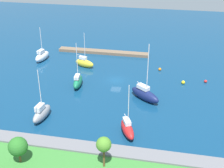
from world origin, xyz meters
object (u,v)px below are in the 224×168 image
object	(u,v)px
sailboat_white_lone_north	(42,56)
mooring_buoy_orange	(160,69)
sailboat_navy_outer_mooring	(145,94)
sailboat_yellow_east_end	(84,63)
sailboat_green_lone_south	(78,81)
mooring_buoy_red	(206,81)
sailboat_gray_inner_mooring	(42,113)
mooring_buoy_yellow	(183,82)
park_tree_west	(18,147)
sailboat_red_by_breakwater	(127,129)
park_tree_east	(104,145)
pier_dock	(103,52)

from	to	relation	value
sailboat_white_lone_north	mooring_buoy_orange	world-z (taller)	sailboat_white_lone_north
sailboat_navy_outer_mooring	sailboat_yellow_east_end	world-z (taller)	sailboat_navy_outer_mooring
sailboat_green_lone_south	mooring_buoy_red	world-z (taller)	sailboat_green_lone_south
sailboat_green_lone_south	sailboat_gray_inner_mooring	distance (m)	15.25
sailboat_white_lone_north	mooring_buoy_yellow	size ratio (longest dim) A/B	10.84
park_tree_west	sailboat_red_by_breakwater	world-z (taller)	sailboat_red_by_breakwater
sailboat_green_lone_south	mooring_buoy_yellow	xyz separation A→B (m)	(-24.73, -6.29, -0.87)
sailboat_white_lone_north	sailboat_green_lone_south	size ratio (longest dim) A/B	0.89
sailboat_red_by_breakwater	mooring_buoy_yellow	world-z (taller)	sailboat_red_by_breakwater
sailboat_navy_outer_mooring	park_tree_east	bearing A→B (deg)	-60.86
sailboat_navy_outer_mooring	mooring_buoy_orange	distance (m)	16.60
sailboat_white_lone_north	sailboat_red_by_breakwater	world-z (taller)	sailboat_red_by_breakwater
pier_dock	park_tree_west	world-z (taller)	park_tree_west
sailboat_yellow_east_end	sailboat_gray_inner_mooring	distance (m)	26.54
sailboat_red_by_breakwater	park_tree_west	bearing A→B (deg)	-76.51
park_tree_east	sailboat_navy_outer_mooring	bearing A→B (deg)	-99.31
pier_dock	park_tree_west	size ratio (longest dim) A/B	6.16
sailboat_yellow_east_end	sailboat_red_by_breakwater	xyz separation A→B (m)	(-16.24, 28.10, -0.05)
park_tree_east	sailboat_navy_outer_mooring	world-z (taller)	sailboat_navy_outer_mooring
pier_dock	park_tree_west	distance (m)	51.04
park_tree_west	sailboat_gray_inner_mooring	size ratio (longest dim) A/B	0.43
sailboat_navy_outer_mooring	sailboat_gray_inner_mooring	bearing A→B (deg)	-109.92
mooring_buoy_orange	sailboat_red_by_breakwater	bearing A→B (deg)	82.06
sailboat_yellow_east_end	mooring_buoy_red	bearing A→B (deg)	12.40
sailboat_navy_outer_mooring	sailboat_yellow_east_end	xyz separation A→B (m)	(18.03, -14.77, -0.16)
sailboat_red_by_breakwater	sailboat_white_lone_north	bearing A→B (deg)	-160.09
pier_dock	mooring_buoy_red	bearing A→B (deg)	153.59
sailboat_white_lone_north	sailboat_red_by_breakwater	size ratio (longest dim) A/B	0.94
sailboat_green_lone_south	mooring_buoy_orange	distance (m)	22.86
sailboat_gray_inner_mooring	mooring_buoy_orange	distance (m)	35.40
sailboat_navy_outer_mooring	sailboat_gray_inner_mooring	distance (m)	22.42
sailboat_yellow_east_end	sailboat_red_by_breakwater	world-z (taller)	sailboat_red_by_breakwater
sailboat_green_lone_south	mooring_buoy_red	size ratio (longest dim) A/B	14.93
sailboat_yellow_east_end	sailboat_green_lone_south	distance (m)	11.66
sailboat_white_lone_north	mooring_buoy_red	xyz separation A→B (m)	(-45.00, 5.57, -0.98)
sailboat_navy_outer_mooring	mooring_buoy_red	size ratio (longest dim) A/B	18.02
pier_dock	sailboat_navy_outer_mooring	xyz separation A→B (m)	(-15.26, 25.79, 0.97)
sailboat_white_lone_north	pier_dock	bearing A→B (deg)	-53.30
pier_dock	sailboat_white_lone_north	xyz separation A→B (m)	(15.95, 8.86, 0.92)
park_tree_east	sailboat_gray_inner_mooring	xyz separation A→B (m)	(15.23, -11.73, -3.64)
sailboat_navy_outer_mooring	mooring_buoy_yellow	bearing A→B (deg)	87.01
park_tree_west	sailboat_white_lone_north	world-z (taller)	sailboat_white_lone_north
pier_dock	sailboat_gray_inner_mooring	world-z (taller)	sailboat_gray_inner_mooring
park_tree_east	mooring_buoy_red	world-z (taller)	park_tree_east
sailboat_green_lone_south	sailboat_gray_inner_mooring	bearing A→B (deg)	164.31
mooring_buoy_orange	mooring_buoy_yellow	bearing A→B (deg)	131.43
sailboat_yellow_east_end	mooring_buoy_yellow	distance (m)	26.97
park_tree_east	mooring_buoy_orange	bearing A→B (deg)	-98.84
sailboat_yellow_east_end	sailboat_gray_inner_mooring	xyz separation A→B (m)	(1.06, 26.52, 0.14)
mooring_buoy_red	sailboat_green_lone_south	bearing A→B (deg)	15.10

